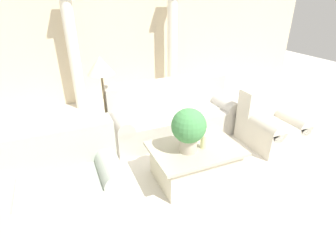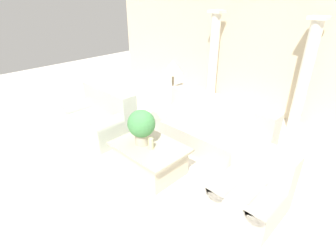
# 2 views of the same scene
# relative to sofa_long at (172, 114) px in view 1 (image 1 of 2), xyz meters

# --- Properties ---
(ground_plane) EXTENTS (16.00, 16.00, 0.00)m
(ground_plane) POSITION_rel_sofa_long_xyz_m (-0.19, -0.89, -0.36)
(ground_plane) COLOR silver
(wall_back) EXTENTS (10.00, 0.06, 3.20)m
(wall_back) POSITION_rel_sofa_long_xyz_m (-0.19, 2.23, 1.24)
(wall_back) COLOR beige
(wall_back) RESTS_ON ground_plane
(sofa_long) EXTENTS (2.21, 0.91, 0.92)m
(sofa_long) POSITION_rel_sofa_long_xyz_m (0.00, 0.00, 0.00)
(sofa_long) COLOR #B7B2A8
(sofa_long) RESTS_ON ground_plane
(loveseat) EXTENTS (1.42, 0.91, 0.92)m
(loveseat) POSITION_rel_sofa_long_xyz_m (-1.95, -1.12, 0.01)
(loveseat) COLOR #A9B2A3
(loveseat) RESTS_ON ground_plane
(coffee_table) EXTENTS (1.16, 0.83, 0.48)m
(coffee_table) POSITION_rel_sofa_long_xyz_m (-0.26, -1.32, -0.11)
(coffee_table) COLOR beige
(coffee_table) RESTS_ON ground_plane
(potted_plant) EXTENTS (0.44, 0.44, 0.58)m
(potted_plant) POSITION_rel_sofa_long_xyz_m (-0.39, -1.35, 0.46)
(potted_plant) COLOR #B2A893
(potted_plant) RESTS_ON coffee_table
(pillar_candle) EXTENTS (0.08, 0.08, 0.19)m
(pillar_candle) POSITION_rel_sofa_long_xyz_m (-0.17, -1.36, 0.22)
(pillar_candle) COLOR beige
(pillar_candle) RESTS_ON coffee_table
(floor_lamp) EXTENTS (0.41, 0.41, 1.45)m
(floor_lamp) POSITION_rel_sofa_long_xyz_m (-1.13, 0.14, 0.88)
(floor_lamp) COLOR brown
(floor_lamp) RESTS_ON ground_plane
(column_left) EXTENTS (0.32, 0.32, 2.26)m
(column_left) POSITION_rel_sofa_long_xyz_m (-1.36, 1.86, 0.80)
(column_left) COLOR silver
(column_left) RESTS_ON ground_plane
(column_right) EXTENTS (0.32, 0.32, 2.26)m
(column_right) POSITION_rel_sofa_long_xyz_m (0.84, 1.86, 0.80)
(column_right) COLOR silver
(column_right) RESTS_ON ground_plane
(armchair) EXTENTS (0.83, 0.87, 0.88)m
(armchair) POSITION_rel_sofa_long_xyz_m (1.35, -0.96, -0.00)
(armchair) COLOR beige
(armchair) RESTS_ON ground_plane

